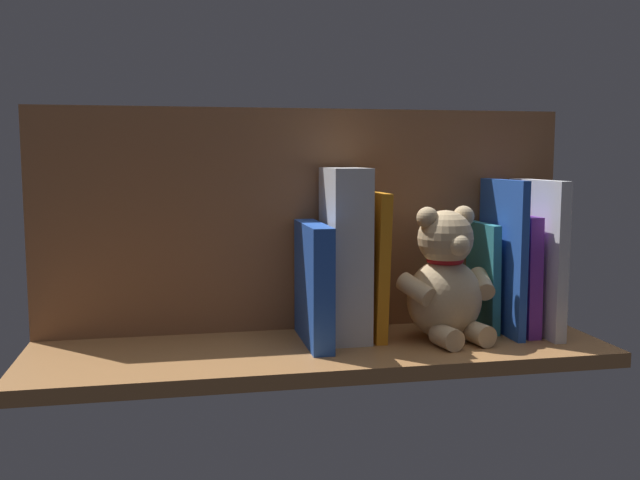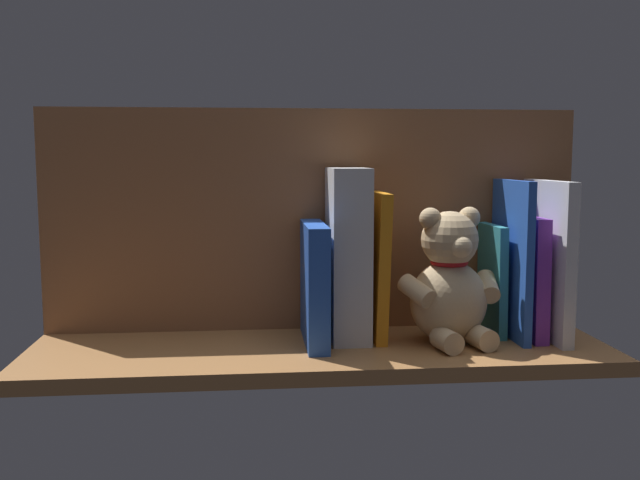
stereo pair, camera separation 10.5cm
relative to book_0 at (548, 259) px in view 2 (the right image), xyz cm
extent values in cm
cube|color=#9E6B3D|center=(36.04, 1.54, -13.45)|extent=(87.01, 26.79, 2.20)
cube|color=#935E39|center=(36.04, -9.61, 5.69)|extent=(87.01, 1.50, 36.08)
cube|color=silver|center=(0.00, 0.00, 0.00)|extent=(1.85, 16.92, 24.69)
cube|color=purple|center=(2.92, -1.35, -2.81)|extent=(2.49, 14.23, 19.11)
cube|color=blue|center=(5.56, -0.83, 0.03)|extent=(1.27, 15.26, 24.74)
cube|color=teal|center=(7.77, -3.08, -3.56)|extent=(1.64, 10.75, 17.60)
ellipsoid|color=#D1B284|center=(16.24, 1.44, -6.04)|extent=(13.80, 12.80, 12.60)
sphere|color=#D1B284|center=(16.24, 1.44, 3.51)|extent=(8.67, 8.67, 8.67)
sphere|color=#D1B284|center=(13.05, 0.82, 6.76)|extent=(3.35, 3.35, 3.35)
sphere|color=#D1B284|center=(19.43, 2.06, 6.76)|extent=(3.35, 3.35, 3.35)
sphere|color=beige|center=(15.54, 5.05, 2.86)|extent=(3.35, 3.35, 3.35)
cylinder|color=#D1B284|center=(10.06, 1.84, -3.84)|extent=(3.89, 6.58, 4.66)
cylinder|color=#D1B284|center=(21.81, 4.13, -3.84)|extent=(5.72, 6.83, 4.66)
cylinder|color=#D1B284|center=(12.43, 6.16, -10.67)|extent=(4.19, 5.28, 3.35)
cylinder|color=#D1B284|center=(18.00, 7.24, -10.67)|extent=(4.19, 5.28, 3.35)
torus|color=red|center=(16.24, 1.44, 0.06)|extent=(6.74, 6.74, 0.98)
cube|color=orange|center=(26.62, -2.27, -0.91)|extent=(2.41, 12.38, 22.91)
cube|color=silver|center=(31.33, -2.09, 0.98)|extent=(5.86, 12.53, 26.66)
cube|color=blue|center=(36.73, -0.10, -3.18)|extent=(3.18, 16.72, 18.33)
camera|label=1|loc=(56.59, 103.61, 15.89)|focal=39.53mm
camera|label=2|loc=(46.24, 105.16, 15.89)|focal=39.53mm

